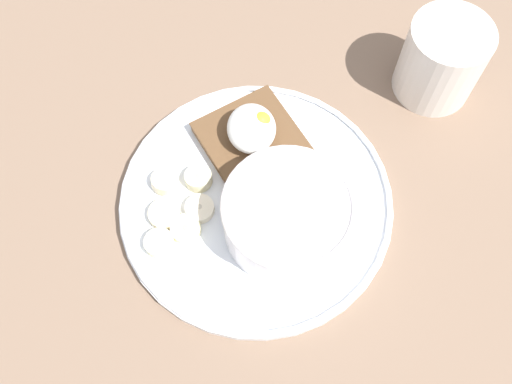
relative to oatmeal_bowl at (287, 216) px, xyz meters
The scene contains 12 objects.
ground_plane 6.40cm from the oatmeal_bowl, 41.97° to the left, with size 120.00×120.00×2.00cm, color #775E4B.
plate 5.17cm from the oatmeal_bowl, 41.97° to the left, with size 28.05×28.05×1.60cm.
oatmeal_bowl is the anchor object (origin of this frame).
toast_slice 10.20cm from the oatmeal_bowl, 13.39° to the left, with size 13.06×13.06×1.47cm.
poached_egg 10.01cm from the oatmeal_bowl, 13.13° to the left, with size 5.66×5.03×3.60cm.
banana_slice_front 9.15cm from the oatmeal_bowl, 74.64° to the left, with size 4.01×4.02×1.08cm.
banana_slice_left 10.28cm from the oatmeal_bowl, 88.37° to the left, with size 4.21×4.21×0.93cm.
banana_slice_back 12.78cm from the oatmeal_bowl, 95.17° to the left, with size 3.95×3.98×1.38cm.
banana_slice_right 12.45cm from the oatmeal_bowl, 80.79° to the left, with size 4.35×4.33×1.13cm.
banana_slice_inner 10.49cm from the oatmeal_bowl, 56.42° to the left, with size 3.48×3.40×1.50cm.
banana_slice_outer 13.42cm from the oatmeal_bowl, 64.98° to the left, with size 4.11×4.11×1.50cm.
coffee_mug 24.65cm from the oatmeal_bowl, 47.65° to the right, with size 8.76×8.76×9.07cm.
Camera 1 is at (-23.78, 1.67, 56.19)cm, focal length 40.00 mm.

